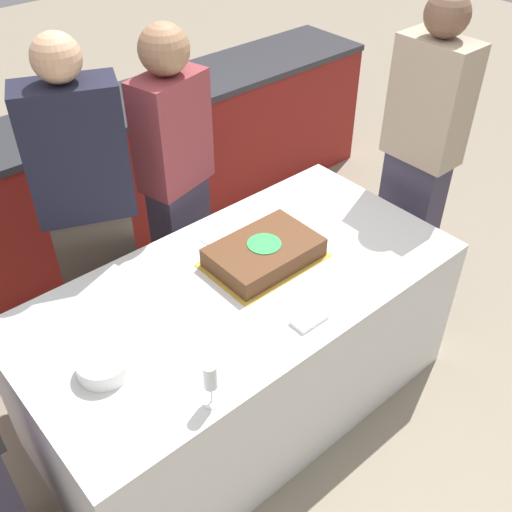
{
  "coord_description": "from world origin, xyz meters",
  "views": [
    {
      "loc": [
        -1.17,
        -1.46,
        2.43
      ],
      "look_at": [
        0.09,
        0.0,
        0.87
      ],
      "focal_mm": 42.0,
      "sensor_mm": 36.0,
      "label": 1
    }
  ],
  "objects_px": {
    "person_seated_right": "(418,163)",
    "person_standing_back": "(90,216)",
    "person_cutting_cake": "(177,182)",
    "plate_stack": "(104,365)",
    "wine_glass": "(210,378)",
    "cake": "(264,252)"
  },
  "relations": [
    {
      "from": "wine_glass",
      "to": "person_cutting_cake",
      "type": "height_order",
      "value": "person_cutting_cake"
    },
    {
      "from": "plate_stack",
      "to": "wine_glass",
      "type": "bearing_deg",
      "value": -59.51
    },
    {
      "from": "wine_glass",
      "to": "person_standing_back",
      "type": "height_order",
      "value": "person_standing_back"
    },
    {
      "from": "person_seated_right",
      "to": "person_standing_back",
      "type": "bearing_deg",
      "value": -115.36
    },
    {
      "from": "person_cutting_cake",
      "to": "person_seated_right",
      "type": "relative_size",
      "value": 0.95
    },
    {
      "from": "person_standing_back",
      "to": "person_seated_right",
      "type": "bearing_deg",
      "value": 177.96
    },
    {
      "from": "person_cutting_cake",
      "to": "person_seated_right",
      "type": "distance_m",
      "value": 1.21
    },
    {
      "from": "plate_stack",
      "to": "person_seated_right",
      "type": "xyz_separation_m",
      "value": [
        1.83,
        0.05,
        0.1
      ]
    },
    {
      "from": "wine_glass",
      "to": "plate_stack",
      "type": "bearing_deg",
      "value": 120.49
    },
    {
      "from": "person_seated_right",
      "to": "person_standing_back",
      "type": "height_order",
      "value": "person_seated_right"
    },
    {
      "from": "wine_glass",
      "to": "person_cutting_cake",
      "type": "relative_size",
      "value": 0.11
    },
    {
      "from": "cake",
      "to": "person_seated_right",
      "type": "height_order",
      "value": "person_seated_right"
    },
    {
      "from": "plate_stack",
      "to": "wine_glass",
      "type": "xyz_separation_m",
      "value": [
        0.21,
        -0.35,
        0.09
      ]
    },
    {
      "from": "plate_stack",
      "to": "person_seated_right",
      "type": "distance_m",
      "value": 1.84
    },
    {
      "from": "wine_glass",
      "to": "person_standing_back",
      "type": "xyz_separation_m",
      "value": [
        0.16,
        1.1,
        -0.01
      ]
    },
    {
      "from": "plate_stack",
      "to": "person_cutting_cake",
      "type": "xyz_separation_m",
      "value": [
        0.84,
        0.75,
        0.06
      ]
    },
    {
      "from": "person_cutting_cake",
      "to": "person_standing_back",
      "type": "height_order",
      "value": "person_standing_back"
    },
    {
      "from": "person_standing_back",
      "to": "wine_glass",
      "type": "bearing_deg",
      "value": 105.08
    },
    {
      "from": "plate_stack",
      "to": "person_standing_back",
      "type": "height_order",
      "value": "person_standing_back"
    },
    {
      "from": "plate_stack",
      "to": "person_seated_right",
      "type": "height_order",
      "value": "person_seated_right"
    },
    {
      "from": "cake",
      "to": "plate_stack",
      "type": "distance_m",
      "value": 0.85
    },
    {
      "from": "plate_stack",
      "to": "wine_glass",
      "type": "relative_size",
      "value": 1.05
    }
  ]
}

